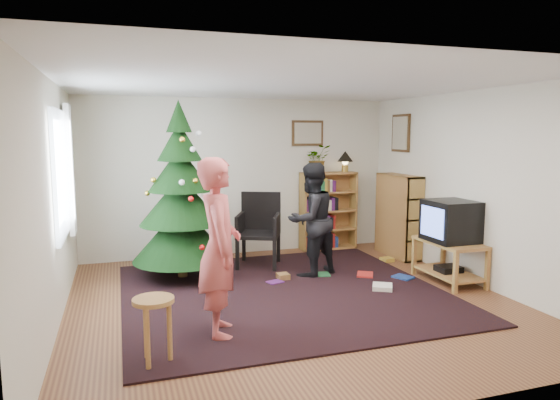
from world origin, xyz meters
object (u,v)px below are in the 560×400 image
object	(u,v)px
bookshelf_back	(328,210)
tv_stand	(449,257)
picture_back	(308,133)
crt_tv	(451,221)
armchair	(256,226)
person_by_chair	(311,220)
potted_plant	(318,159)
stool	(154,313)
table_lamp	(345,158)
bookshelf_right	(398,215)
christmas_tree	(181,205)
person_standing	(219,247)
picture_right	(401,133)

from	to	relation	value
bookshelf_back	tv_stand	bearing A→B (deg)	-72.04
picture_back	crt_tv	xyz separation A→B (m)	(1.07, -2.42, -1.13)
picture_back	bookshelf_back	world-z (taller)	picture_back
armchair	picture_back	bearing A→B (deg)	59.76
person_by_chair	potted_plant	bearing A→B (deg)	-136.94
tv_stand	person_by_chair	bearing A→B (deg)	152.30
picture_back	person_by_chair	distance (m)	2.03
tv_stand	stool	world-z (taller)	stool
person_by_chair	table_lamp	bearing A→B (deg)	-151.06
picture_back	table_lamp	bearing A→B (deg)	-12.08
tv_stand	stool	distance (m)	4.05
crt_tv	bookshelf_right	bearing A→B (deg)	85.20
bookshelf_back	potted_plant	size ratio (longest dim) A/B	2.84
crt_tv	armchair	xyz separation A→B (m)	(-2.18, 1.61, -0.23)
bookshelf_right	potted_plant	world-z (taller)	potted_plant
stool	table_lamp	world-z (taller)	table_lamp
christmas_tree	stool	distance (m)	2.63
bookshelf_right	stool	xyz separation A→B (m)	(-3.97, -2.71, -0.22)
armchair	person_by_chair	size ratio (longest dim) A/B	0.69
christmas_tree	bookshelf_back	xyz separation A→B (m)	(2.57, 1.01, -0.33)
person_by_chair	person_standing	bearing A→B (deg)	24.08
stool	christmas_tree	bearing A→B (deg)	77.84
picture_right	potted_plant	xyz separation A→B (m)	(-1.19, 0.59, -0.42)
christmas_tree	person_by_chair	xyz separation A→B (m)	(1.70, -0.42, -0.21)
person_by_chair	potted_plant	size ratio (longest dim) A/B	3.40
tv_stand	person_standing	size ratio (longest dim) A/B	0.55
tv_stand	potted_plant	xyz separation A→B (m)	(-0.94, 2.28, 1.20)
picture_back	person_by_chair	xyz separation A→B (m)	(-0.55, -1.57, -1.17)
bookshelf_back	table_lamp	world-z (taller)	table_lamp
picture_back	bookshelf_back	size ratio (longest dim) A/B	0.42
picture_right	person_standing	world-z (taller)	picture_right
bookshelf_back	tv_stand	distance (m)	2.42
picture_back	table_lamp	xyz separation A→B (m)	(0.63, -0.14, -0.41)
bookshelf_back	person_by_chair	bearing A→B (deg)	-121.47
crt_tv	potted_plant	bearing A→B (deg)	112.32
christmas_tree	picture_back	bearing A→B (deg)	27.02
christmas_tree	person_standing	xyz separation A→B (m)	(0.11, -2.05, -0.13)
bookshelf_right	person_by_chair	bearing A→B (deg)	109.53
tv_stand	person_standing	xyz separation A→B (m)	(-3.20, -0.78, 0.53)
tv_stand	person_by_chair	distance (m)	1.88
bookshelf_right	person_by_chair	distance (m)	1.85
crt_tv	potted_plant	xyz separation A→B (m)	(-0.94, 2.28, 0.71)
bookshelf_back	tv_stand	world-z (taller)	bookshelf_back
potted_plant	picture_right	bearing A→B (deg)	-26.30
armchair	stool	world-z (taller)	armchair
christmas_tree	tv_stand	world-z (taller)	christmas_tree
picture_right	bookshelf_back	bearing A→B (deg)	149.31
crt_tv	armchair	bearing A→B (deg)	143.48
armchair	bookshelf_right	bearing A→B (deg)	20.21
tv_stand	crt_tv	distance (m)	0.49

